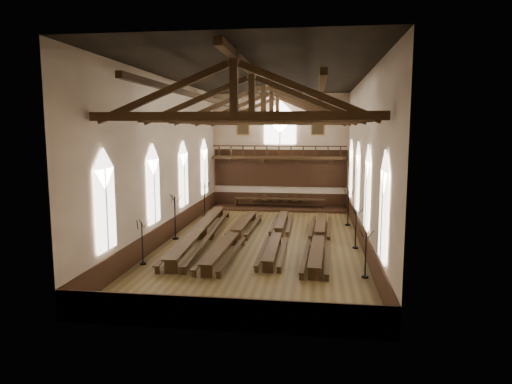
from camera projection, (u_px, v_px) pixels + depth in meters
The scene contains 21 objects.
ground at pixel (263, 241), 28.45m from camera, with size 26.00×26.00×0.00m, color brown.
room_walls at pixel (263, 136), 27.57m from camera, with size 26.00×26.00×26.00m.
wainscot_band at pixel (263, 231), 28.37m from camera, with size 12.00×26.00×1.20m.
side_windows at pixel (263, 181), 27.94m from camera, with size 11.85×19.80×4.50m.
end_window at pixel (280, 125), 40.13m from camera, with size 2.80×0.12×3.80m.
minstrels_gallery at pixel (280, 163), 40.35m from camera, with size 11.80×1.24×3.70m.
portraits at pixel (280, 127), 40.15m from camera, with size 7.75×0.09×1.45m.
roof_trusses at pixel (263, 107), 27.33m from camera, with size 11.70×25.70×2.80m.
refectory_row_a at pixel (201, 230), 28.83m from camera, with size 2.01×15.03×0.81m.
refectory_row_b at pixel (235, 234), 27.85m from camera, with size 1.60×14.16×0.72m.
refectory_row_c at pixel (278, 233), 28.39m from camera, with size 1.39×13.59×0.66m.
refectory_row_d at pixel (319, 237), 27.35m from camera, with size 1.67×13.93×0.69m.
dais at pixel (279, 208), 39.62m from camera, with size 11.40×2.92×0.19m, color #371E10.
high_table at pixel (279, 200), 39.52m from camera, with size 8.18×1.06×0.77m.
high_chairs at pixel (280, 199), 40.32m from camera, with size 4.99×0.49×1.01m.
candelabrum_left_near at pixel (143, 251), 23.33m from camera, with size 0.64×0.72×2.33m.
candelabrum_left_mid at pixel (175, 225), 28.72m from camera, with size 0.86×0.85×2.88m.
candelabrum_left_far at pixel (205, 206), 36.29m from camera, with size 0.82×0.82×2.78m.
candelabrum_right_near at pixel (365, 263), 21.25m from camera, with size 0.69×0.64×2.28m.
candelabrum_right_mid at pixel (356, 236), 26.51m from camera, with size 0.68×0.74×2.42m.
candelabrum_right_far at pixel (348, 214), 32.83m from camera, with size 0.82×0.77×2.70m.
Camera 1 is at (3.16, -27.59, 6.90)m, focal length 32.00 mm.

